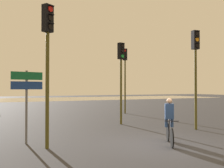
{
  "coord_description": "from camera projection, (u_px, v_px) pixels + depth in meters",
  "views": [
    {
      "loc": [
        -5.32,
        -6.91,
        1.96
      ],
      "look_at": [
        0.5,
        5.0,
        2.2
      ],
      "focal_mm": 40.0,
      "sensor_mm": 36.0,
      "label": 1
    }
  ],
  "objects": [
    {
      "name": "ground_plane",
      "position": [
        163.0,
        146.0,
        8.51
      ],
      "size": [
        120.0,
        120.0,
        0.0
      ],
      "primitive_type": "plane",
      "color": "#333338"
    },
    {
      "name": "water_strip",
      "position": [
        24.0,
        100.0,
        43.92
      ],
      "size": [
        80.0,
        16.0,
        0.01
      ],
      "primitive_type": "cube",
      "color": "#9E937F",
      "rests_on": "ground"
    },
    {
      "name": "traffic_light_near_left",
      "position": [
        48.0,
        49.0,
        8.19
      ],
      "size": [
        0.4,
        0.42,
        4.72
      ],
      "rotation": [
        0.0,
        0.0,
        3.69
      ],
      "color": "#4C4719",
      "rests_on": "ground"
    },
    {
      "name": "traffic_light_far_right",
      "position": [
        125.0,
        69.0,
        19.6
      ],
      "size": [
        0.41,
        0.42,
        5.09
      ],
      "rotation": [
        0.0,
        0.0,
        2.44
      ],
      "color": "#4C4719",
      "rests_on": "ground"
    },
    {
      "name": "traffic_light_center",
      "position": [
        121.0,
        68.0,
        13.74
      ],
      "size": [
        0.37,
        0.39,
        4.48
      ],
      "rotation": [
        0.0,
        0.0,
        3.39
      ],
      "color": "#4C4719",
      "rests_on": "ground"
    },
    {
      "name": "traffic_light_near_right",
      "position": [
        196.0,
        61.0,
        11.94
      ],
      "size": [
        0.34,
        0.36,
        4.74
      ],
      "rotation": [
        0.0,
        0.0,
        3.03
      ],
      "color": "#4C4719",
      "rests_on": "ground"
    },
    {
      "name": "direction_sign_post",
      "position": [
        27.0,
        93.0,
        8.83
      ],
      "size": [
        1.09,
        0.19,
        2.6
      ],
      "rotation": [
        0.0,
        0.0,
        3.28
      ],
      "color": "slate",
      "rests_on": "ground"
    },
    {
      "name": "cyclist",
      "position": [
        169.0,
        121.0,
        8.81
      ],
      "size": [
        0.92,
        1.48,
        1.62
      ],
      "rotation": [
        0.0,
        0.0,
        2.59
      ],
      "color": "black",
      "rests_on": "ground"
    }
  ]
}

